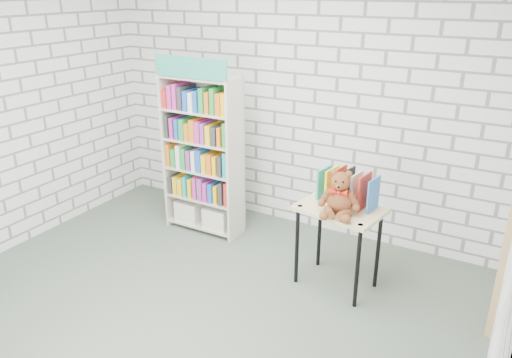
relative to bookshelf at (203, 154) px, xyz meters
The scene contains 6 objects.
ground 1.78m from the bookshelf, 61.16° to the right, with size 4.50×4.50×0.00m, color #4B584B.
room_shell 1.80m from the bookshelf, 61.16° to the right, with size 4.52×4.02×2.81m.
bookshelf is the anchor object (origin of this frame).
display_table 1.72m from the bookshelf, 11.85° to the right, with size 0.78×0.60×0.76m.
table_books 1.71m from the bookshelf, ahead, with size 0.52×0.29×0.30m.
teddy_bear 1.76m from the bookshelf, 15.34° to the right, with size 0.35×0.33×0.38m.
Camera 1 is at (2.21, -2.74, 2.56)m, focal length 35.00 mm.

